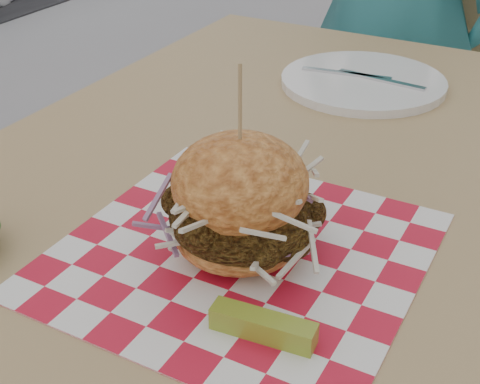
{
  "coord_description": "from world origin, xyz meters",
  "views": [
    {
      "loc": [
        0.62,
        -0.46,
        1.16
      ],
      "look_at": [
        0.35,
        0.04,
        0.82
      ],
      "focal_mm": 50.0,
      "sensor_mm": 36.0,
      "label": 1
    }
  ],
  "objects": [
    {
      "name": "patio_table",
      "position": [
        0.31,
        0.22,
        0.67
      ],
      "size": [
        0.8,
        1.2,
        0.75
      ],
      "color": "tan",
      "rests_on": "ground"
    },
    {
      "name": "patio_chair",
      "position": [
        0.29,
        1.24,
        0.55
      ],
      "size": [
        0.48,
        0.48,
        0.95
      ],
      "rotation": [
        0.0,
        0.0,
        0.14
      ],
      "color": "tan",
      "rests_on": "ground"
    },
    {
      "name": "paper_liner",
      "position": [
        0.35,
        0.04,
        0.75
      ],
      "size": [
        0.36,
        0.36,
        0.0
      ],
      "primitive_type": "cube",
      "color": "red",
      "rests_on": "patio_table"
    },
    {
      "name": "sandwich",
      "position": [
        0.35,
        0.04,
        0.81
      ],
      "size": [
        0.18,
        0.18,
        0.21
      ],
      "color": "#E59040",
      "rests_on": "paper_liner"
    },
    {
      "name": "pickle_spear",
      "position": [
        0.43,
        -0.06,
        0.76
      ],
      "size": [
        0.1,
        0.03,
        0.02
      ],
      "primitive_type": "cube",
      "rotation": [
        0.0,
        0.0,
        0.09
      ],
      "color": "#9A9E2D",
      "rests_on": "paper_liner"
    },
    {
      "name": "place_setting",
      "position": [
        0.31,
        0.55,
        0.76
      ],
      "size": [
        0.27,
        0.27,
        0.02
      ],
      "color": "white",
      "rests_on": "patio_table"
    }
  ]
}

